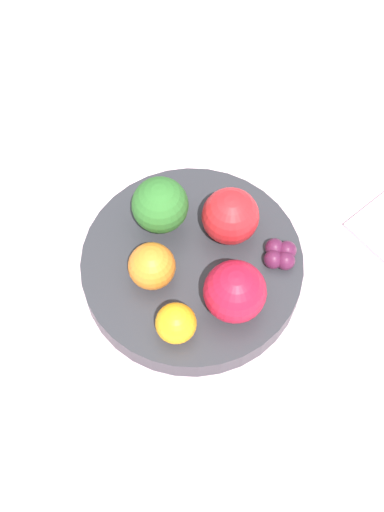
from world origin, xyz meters
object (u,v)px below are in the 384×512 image
at_px(apple_green, 230,216).
at_px(orange_back, 176,323).
at_px(apple_red, 235,292).
at_px(orange_front, 153,269).
at_px(bowl, 192,267).
at_px(broccoli, 160,206).
at_px(grape_cluster, 280,255).

xyz_separation_m(apple_green, orange_back, (-0.10, -0.08, -0.01)).
height_order(apple_red, orange_front, apple_red).
distance_m(bowl, apple_green, 0.07).
bearing_deg(broccoli, bowl, -78.27).
relative_size(apple_green, grape_cluster, 1.58).
xyz_separation_m(bowl, orange_back, (-0.05, -0.06, 0.03)).
height_order(bowl, orange_back, orange_back).
height_order(apple_green, grape_cluster, apple_green).
relative_size(broccoli, apple_red, 1.10).
xyz_separation_m(apple_red, orange_back, (-0.06, -0.00, -0.01)).
bearing_deg(orange_front, apple_red, -44.80).
distance_m(broccoli, orange_back, 0.12).
relative_size(apple_red, orange_front, 1.29).
relative_size(orange_front, orange_back, 1.19).
xyz_separation_m(apple_red, grape_cluster, (0.07, 0.03, -0.02)).
height_order(apple_red, orange_back, apple_red).
relative_size(apple_green, orange_front, 1.24).
bearing_deg(orange_back, orange_front, 87.01).
relative_size(orange_front, grape_cluster, 1.28).
distance_m(bowl, grape_cluster, 0.09).
xyz_separation_m(bowl, broccoli, (-0.01, 0.05, 0.05)).
height_order(bowl, apple_red, apple_red).
bearing_deg(apple_green, orange_front, -168.97).
height_order(broccoli, orange_front, broccoli).
height_order(orange_back, grape_cluster, orange_back).
relative_size(orange_back, grape_cluster, 1.07).
bearing_deg(bowl, orange_front, -176.13).
height_order(bowl, orange_front, orange_front).
relative_size(apple_red, orange_back, 1.54).
bearing_deg(grape_cluster, apple_red, -158.57).
bearing_deg(apple_green, grape_cluster, -58.84).
relative_size(broccoli, orange_back, 1.69).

